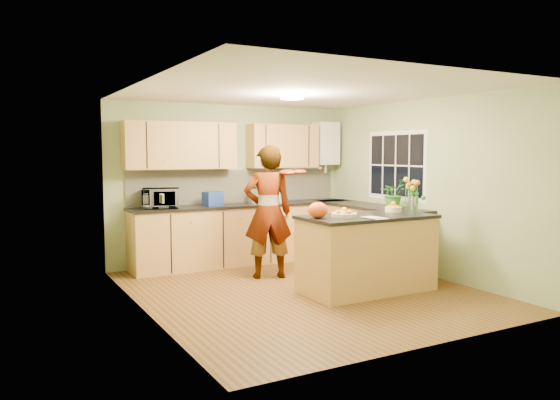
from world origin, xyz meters
TOP-DOWN VIEW (x-y plane):
  - floor at (0.00, 0.00)m, footprint 4.50×4.50m
  - ceiling at (0.00, 0.00)m, footprint 4.00×4.50m
  - wall_back at (0.00, 2.25)m, footprint 4.00×0.02m
  - wall_front at (0.00, -2.25)m, footprint 4.00×0.02m
  - wall_left at (-2.00, 0.00)m, footprint 0.02×4.50m
  - wall_right at (2.00, 0.00)m, footprint 0.02×4.50m
  - back_counter at (0.10, 1.95)m, footprint 3.64×0.62m
  - right_counter at (1.70, 0.85)m, footprint 0.62×2.24m
  - splashback at (0.10, 2.23)m, footprint 3.60×0.02m
  - upper_cabinets at (-0.18, 2.08)m, footprint 3.20×0.34m
  - boiler at (1.70, 2.09)m, footprint 0.40×0.30m
  - window_right at (1.99, 0.60)m, footprint 0.01×1.30m
  - light_switch at (-1.99, -0.60)m, footprint 0.02×0.09m
  - ceiling_lamp at (0.00, 0.30)m, footprint 0.30×0.30m
  - peninsula_island at (0.70, -0.38)m, footprint 1.68×0.86m
  - fruit_dish at (0.35, -0.38)m, footprint 0.31×0.31m
  - orange_bowl at (1.25, -0.23)m, footprint 0.22×0.22m
  - flower_vase at (1.30, -0.56)m, footprint 0.27×0.27m
  - orange_bag at (-0.00, -0.33)m, footprint 0.30×0.27m
  - papers at (0.60, -0.68)m, footprint 0.20×0.27m
  - violinist at (-0.06, 0.86)m, footprint 0.77×0.62m
  - violin at (0.14, 0.64)m, footprint 0.63×0.55m
  - microwave at (-1.26, 1.93)m, footprint 0.61×0.50m
  - blue_box at (-0.46, 1.92)m, footprint 0.30×0.25m
  - kettle at (0.27, 1.98)m, footprint 0.17×0.17m
  - jar_cream at (0.56, 1.98)m, footprint 0.13×0.13m
  - jar_white at (0.76, 1.95)m, footprint 0.12×0.12m
  - potted_plant at (1.70, 0.31)m, footprint 0.46×0.43m

SIDE VIEW (x-z plane):
  - floor at x=0.00m, z-range 0.00..0.00m
  - back_counter at x=0.10m, z-range 0.00..0.94m
  - right_counter at x=1.70m, z-range 0.00..0.94m
  - peninsula_island at x=0.70m, z-range 0.00..0.96m
  - violinist at x=-0.06m, z-range 0.00..1.85m
  - papers at x=0.60m, z-range 0.96..0.97m
  - fruit_dish at x=0.35m, z-range 0.95..1.06m
  - orange_bowl at x=1.25m, z-range 0.95..1.08m
  - jar_white at x=0.76m, z-range 0.94..1.10m
  - jar_cream at x=0.56m, z-range 0.94..1.10m
  - blue_box at x=-0.46m, z-range 0.94..1.15m
  - orange_bag at x=0.00m, z-range 0.96..1.15m
  - kettle at x=0.27m, z-range 0.91..1.23m
  - microwave at x=-1.26m, z-range 0.94..1.23m
  - potted_plant at x=1.70m, z-range 0.94..1.37m
  - splashback at x=0.10m, z-range 0.94..1.46m
  - wall_back at x=0.00m, z-range 0.00..2.50m
  - wall_front at x=0.00m, z-range 0.00..2.50m
  - wall_left at x=-2.00m, z-range 0.00..2.50m
  - wall_right at x=2.00m, z-range 0.00..2.50m
  - flower_vase at x=1.30m, z-range 1.05..1.55m
  - light_switch at x=-1.99m, z-range 1.26..1.34m
  - violin at x=0.14m, z-range 1.40..1.56m
  - window_right at x=1.99m, z-range 1.02..2.08m
  - upper_cabinets at x=-0.18m, z-range 1.50..2.20m
  - boiler at x=1.70m, z-range 1.47..2.33m
  - ceiling_lamp at x=0.00m, z-range 2.43..2.50m
  - ceiling at x=0.00m, z-range 2.49..2.51m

